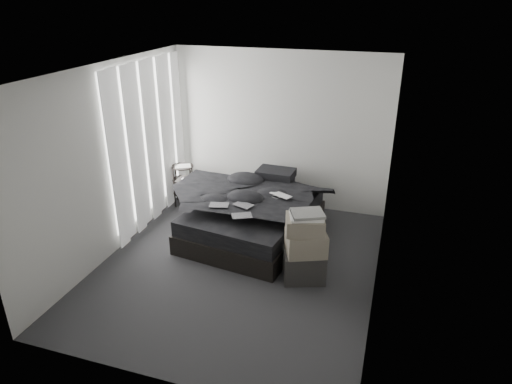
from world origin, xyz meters
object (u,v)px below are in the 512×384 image
(bed, at_px, (253,226))
(side_stand, at_px, (184,185))
(laptop, at_px, (279,192))
(box_lower, at_px, (304,265))

(bed, distance_m, side_stand, 1.65)
(laptop, height_order, side_stand, laptop)
(side_stand, xyz_separation_m, box_lower, (2.47, -1.60, -0.15))
(laptop, relative_size, side_stand, 0.49)
(side_stand, bearing_deg, bed, -24.79)
(bed, xyz_separation_m, box_lower, (0.98, -0.91, 0.05))
(laptop, bearing_deg, bed, -154.50)
(bed, xyz_separation_m, laptop, (0.39, -0.00, 0.62))
(bed, bearing_deg, box_lower, -34.76)
(box_lower, bearing_deg, laptop, 123.16)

